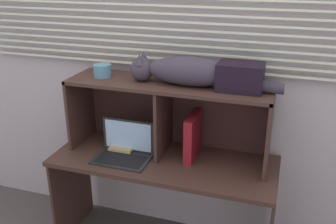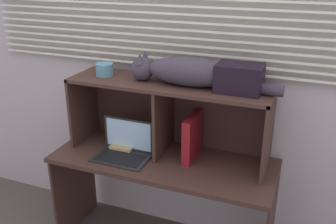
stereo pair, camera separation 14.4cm
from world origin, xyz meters
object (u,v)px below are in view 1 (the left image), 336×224
cat (186,72)px  book_stack (126,144)px  laptop (124,150)px  storage_box (240,77)px  binder_upright (193,136)px  small_basket (102,71)px

cat → book_stack: bearing=179.8°
laptop → storage_box: 0.88m
laptop → book_stack: bearing=109.4°
book_stack → storage_box: (0.75, -0.00, 0.55)m
cat → laptop: 0.66m
cat → binder_upright: 0.43m
cat → book_stack: cat is taller
cat → laptop: (-0.37, -0.14, -0.52)m
book_stack → storage_box: storage_box is taller
cat → book_stack: 0.70m
binder_upright → book_stack: binder_upright is taller
binder_upright → laptop: bearing=-161.0°
binder_upright → small_basket: 0.73m
laptop → cat: bearing=21.5°
book_stack → storage_box: 0.93m
cat → storage_box: 0.33m
book_stack → storage_box: size_ratio=0.94×
small_basket → book_stack: bearing=0.7°
binder_upright → small_basket: bearing=180.0°
book_stack → cat: bearing=-0.2°
binder_upright → storage_box: (0.28, 0.00, 0.42)m
laptop → small_basket: 0.54m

